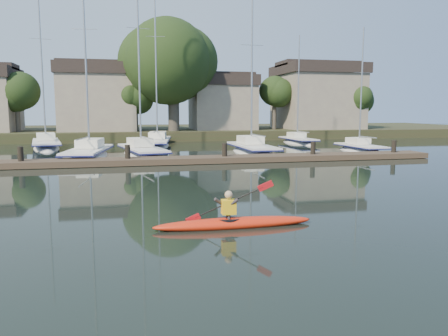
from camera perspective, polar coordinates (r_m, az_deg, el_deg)
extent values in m
plane|color=black|center=(13.58, 0.55, -6.47)|extent=(160.00, 160.00, 0.00)
ellipsoid|color=red|center=(12.47, 1.30, -7.26)|extent=(4.61, 0.63, 0.35)
cylinder|color=black|center=(12.41, 0.61, -6.80)|extent=(0.69, 0.69, 0.09)
imported|color=#2E292C|center=(12.32, 0.61, -5.15)|extent=(0.24, 0.37, 1.00)
cube|color=yellow|center=(12.32, 0.61, -5.09)|extent=(0.39, 0.29, 0.41)
sphere|color=tan|center=(12.25, 0.61, -3.50)|extent=(0.23, 0.23, 0.23)
cube|color=#473628|center=(27.17, -6.11, 1.03)|extent=(34.00, 2.00, 0.35)
cylinder|color=black|center=(27.66, -24.98, 0.68)|extent=(0.32, 0.32, 1.80)
cylinder|color=black|center=(27.00, -12.46, 1.06)|extent=(0.32, 0.32, 1.80)
cylinder|color=black|center=(27.65, 0.08, 1.40)|extent=(0.32, 0.32, 1.80)
cylinder|color=black|center=(29.53, 11.52, 1.64)|extent=(0.32, 0.32, 1.80)
cylinder|color=black|center=(32.43, 21.26, 1.80)|extent=(0.32, 0.32, 1.80)
ellipsoid|color=silver|center=(31.47, -17.21, 0.58)|extent=(3.42, 9.35, 2.04)
cube|color=silver|center=(31.37, -17.28, 2.33)|extent=(3.10, 7.71, 0.15)
cube|color=#171A52|center=(31.38, -17.28, 2.17)|extent=(3.21, 7.90, 0.09)
cube|color=silver|center=(31.87, -17.11, 3.13)|extent=(1.82, 2.73, 0.59)
cylinder|color=#9EA0A5|center=(31.74, -17.66, 14.15)|extent=(0.13, 0.13, 12.90)
cylinder|color=#9EA0A5|center=(29.97, -17.90, 3.72)|extent=(0.53, 3.45, 0.09)
cylinder|color=#9EA0A5|center=(31.97, -17.77, 16.90)|extent=(1.71, 0.25, 0.03)
ellipsoid|color=silver|center=(32.03, -10.63, 0.93)|extent=(3.97, 9.55, 1.96)
cube|color=silver|center=(31.94, -10.67, 2.59)|extent=(3.53, 7.89, 0.14)
cube|color=#171A52|center=(31.94, -10.66, 2.44)|extent=(3.65, 8.09, 0.08)
cube|color=silver|center=(32.45, -10.91, 3.34)|extent=(1.93, 2.84, 0.57)
cylinder|color=#9EA0A5|center=(32.34, -11.09, 14.67)|extent=(0.12, 0.12, 13.44)
cylinder|color=#9EA0A5|center=(30.52, -10.10, 3.93)|extent=(0.78, 3.48, 0.08)
cylinder|color=#9EA0A5|center=(32.58, -11.17, 17.49)|extent=(1.63, 0.36, 0.03)
ellipsoid|color=silver|center=(33.24, 3.69, 1.26)|extent=(2.48, 8.73, 2.06)
cube|color=silver|center=(33.15, 3.71, 2.94)|extent=(2.33, 7.16, 0.15)
cube|color=#171A52|center=(33.16, 3.71, 2.79)|extent=(2.43, 7.34, 0.09)
cube|color=silver|center=(33.62, 3.45, 3.69)|extent=(1.57, 2.46, 0.60)
cylinder|color=#9EA0A5|center=(33.45, 3.66, 13.30)|extent=(0.13, 0.13, 11.93)
cylinder|color=#9EA0A5|center=(31.85, 4.43, 4.30)|extent=(0.16, 3.30, 0.09)
cylinder|color=#9EA0A5|center=(33.62, 3.68, 15.73)|extent=(1.74, 0.07, 0.03)
ellipsoid|color=silver|center=(36.18, 17.33, 1.55)|extent=(2.09, 6.38, 1.72)
cube|color=silver|center=(36.10, 17.38, 2.83)|extent=(1.97, 5.24, 0.13)
cube|color=#171A52|center=(36.11, 17.38, 2.72)|extent=(2.04, 5.37, 0.07)
cube|color=silver|center=(36.40, 17.09, 3.41)|extent=(1.32, 1.81, 0.50)
cylinder|color=#9EA0A5|center=(36.20, 17.51, 10.07)|extent=(0.11, 0.11, 9.03)
cylinder|color=#9EA0A5|center=(35.25, 18.23, 3.87)|extent=(0.15, 2.40, 0.07)
cylinder|color=#9EA0A5|center=(36.27, 17.58, 11.78)|extent=(1.45, 0.07, 0.03)
ellipsoid|color=silver|center=(40.69, -22.16, 1.89)|extent=(3.94, 9.82, 2.02)
cube|color=silver|center=(40.61, -22.22, 3.23)|extent=(3.52, 8.10, 0.15)
cube|color=#171A52|center=(40.62, -22.22, 3.11)|extent=(3.64, 8.31, 0.09)
cube|color=silver|center=(41.16, -22.26, 3.83)|extent=(1.95, 2.91, 0.58)
cylinder|color=#9EA0A5|center=(41.03, -22.73, 13.00)|extent=(0.13, 0.13, 13.82)
cylinder|color=#9EA0A5|center=(39.13, -22.25, 4.34)|extent=(0.75, 3.59, 0.09)
cylinder|color=#9EA0A5|center=(41.23, -22.86, 15.29)|extent=(1.68, 0.34, 0.03)
ellipsoid|color=silver|center=(40.50, -8.69, 2.35)|extent=(3.61, 10.76, 2.01)
cube|color=silver|center=(40.43, -8.72, 3.69)|extent=(3.25, 8.86, 0.15)
cube|color=#171A52|center=(40.43, -8.72, 3.57)|extent=(3.36, 9.08, 0.08)
cube|color=silver|center=(41.03, -8.67, 4.29)|extent=(1.86, 3.13, 0.58)
cylinder|color=#9EA0A5|center=(40.92, -8.91, 14.17)|extent=(0.13, 0.13, 14.78)
cylinder|color=#9EA0A5|center=(38.80, -8.90, 4.77)|extent=(0.62, 3.99, 0.08)
cylinder|color=#9EA0A5|center=(41.17, -8.96, 16.62)|extent=(1.68, 0.26, 0.03)
ellipsoid|color=silver|center=(43.60, 9.64, 2.77)|extent=(2.10, 7.22, 1.70)
cube|color=silver|center=(43.54, 9.66, 3.83)|extent=(1.97, 5.93, 0.13)
cube|color=#171A52|center=(43.54, 9.66, 3.74)|extent=(2.05, 6.07, 0.07)
cube|color=silver|center=(43.91, 9.44, 4.30)|extent=(1.31, 2.04, 0.49)
cylinder|color=#9EA0A5|center=(43.70, 9.69, 10.36)|extent=(0.11, 0.11, 9.85)
cylinder|color=#9EA0A5|center=(42.52, 10.27, 4.69)|extent=(0.16, 2.72, 0.07)
cylinder|color=#9EA0A5|center=(43.77, 9.73, 11.91)|extent=(1.43, 0.07, 0.03)
cube|color=#273319|center=(56.97, -9.49, 4.72)|extent=(90.00, 24.00, 1.00)
cube|color=gray|center=(50.92, -16.04, 8.13)|extent=(8.00, 8.00, 6.00)
cube|color=#2C231F|center=(51.10, -16.19, 12.17)|extent=(8.40, 8.40, 1.20)
cube|color=gray|center=(52.00, -0.29, 7.86)|extent=(7.00, 7.00, 5.00)
cube|color=#2C231F|center=(52.10, -0.29, 11.27)|extent=(7.35, 7.35, 1.20)
cube|color=gray|center=(55.78, 11.99, 8.45)|extent=(9.00, 9.00, 6.50)
cube|color=#2C231F|center=(55.98, 12.10, 12.39)|extent=(9.45, 9.45, 1.20)
cylinder|color=#4E473E|center=(48.08, -6.59, 7.83)|extent=(1.20, 1.20, 5.00)
sphere|color=black|center=(48.36, -6.69, 13.76)|extent=(8.50, 8.50, 8.50)
cylinder|color=#4E473E|center=(50.06, -25.34, 5.99)|extent=(0.48, 0.48, 3.00)
sphere|color=black|center=(50.09, -25.50, 8.85)|extent=(3.40, 3.40, 3.40)
cylinder|color=#4E473E|center=(48.35, -11.39, 6.42)|extent=(0.38, 0.38, 2.80)
sphere|color=black|center=(48.35, -11.45, 9.03)|extent=(2.72, 2.72, 2.72)
cylinder|color=#4E473E|center=(52.17, 6.57, 6.82)|extent=(0.50, 0.50, 3.20)
sphere|color=black|center=(52.20, 6.61, 9.73)|extent=(3.57, 3.57, 3.57)
cylinder|color=#4E473E|center=(54.91, 17.06, 6.26)|extent=(0.41, 0.41, 2.60)
sphere|color=black|center=(54.92, 17.15, 8.50)|extent=(2.89, 2.89, 2.89)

